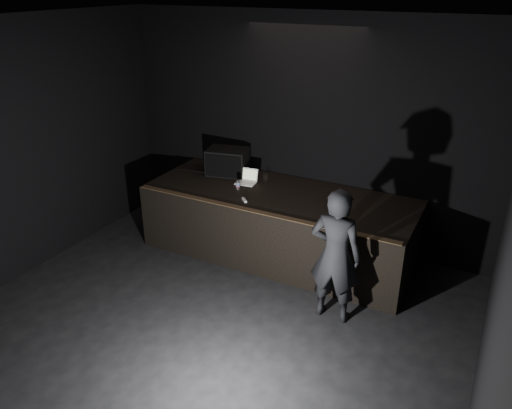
{
  "coord_description": "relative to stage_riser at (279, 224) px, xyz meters",
  "views": [
    {
      "loc": [
        2.81,
        -3.41,
        3.91
      ],
      "look_at": [
        -0.16,
        2.3,
        0.96
      ],
      "focal_mm": 35.0,
      "sensor_mm": 36.0,
      "label": 1
    }
  ],
  "objects": [
    {
      "name": "stage_riser",
      "position": [
        0.0,
        0.0,
        0.0
      ],
      "size": [
        4.0,
        1.5,
        1.0
      ],
      "primitive_type": "cube",
      "color": "black",
      "rests_on": "ground"
    },
    {
      "name": "beer_can",
      "position": [
        -0.62,
        -0.14,
        0.57
      ],
      "size": [
        0.06,
        0.06,
        0.15
      ],
      "color": "silver",
      "rests_on": "stage_riser"
    },
    {
      "name": "cable",
      "position": [
        -1.37,
        0.21,
        0.51
      ],
      "size": [
        1.01,
        0.13,
        0.02
      ],
      "primitive_type": "cylinder",
      "rotation": [
        0.0,
        1.57,
        0.11
      ],
      "color": "black",
      "rests_on": "stage_riser"
    },
    {
      "name": "plastic_cup",
      "position": [
        -0.41,
        0.37,
        0.55
      ],
      "size": [
        0.08,
        0.08,
        0.1
      ],
      "primitive_type": "cylinder",
      "color": "white",
      "rests_on": "stage_riser"
    },
    {
      "name": "room_walls",
      "position": [
        0.0,
        -2.73,
        1.52
      ],
      "size": [
        6.1,
        7.1,
        3.52
      ],
      "color": "black",
      "rests_on": "ground"
    },
    {
      "name": "person",
      "position": [
        1.27,
        -1.12,
        0.37
      ],
      "size": [
        0.64,
        0.43,
        1.74
      ],
      "primitive_type": "imported",
      "rotation": [
        0.0,
        0.0,
        3.17
      ],
      "color": "black",
      "rests_on": "ground"
    },
    {
      "name": "wii_remote",
      "position": [
        -0.33,
        -0.47,
        0.51
      ],
      "size": [
        0.13,
        0.13,
        0.03
      ],
      "primitive_type": "cube",
      "rotation": [
        0.0,
        0.0,
        0.78
      ],
      "color": "white",
      "rests_on": "stage_riser"
    },
    {
      "name": "ground",
      "position": [
        0.0,
        -2.73,
        -0.5
      ],
      "size": [
        7.0,
        7.0,
        0.0
      ],
      "primitive_type": "plane",
      "color": "black",
      "rests_on": "ground"
    },
    {
      "name": "riser_lip",
      "position": [
        0.0,
        -0.71,
        0.51
      ],
      "size": [
        3.92,
        0.1,
        0.01
      ],
      "primitive_type": "cube",
      "color": "brown",
      "rests_on": "stage_riser"
    },
    {
      "name": "laptop",
      "position": [
        -0.63,
        0.17,
        0.55
      ],
      "size": [
        0.32,
        0.3,
        0.2
      ],
      "rotation": [
        0.0,
        0.0,
        0.11
      ],
      "color": "white",
      "rests_on": "stage_riser"
    },
    {
      "name": "stage_monitor",
      "position": [
        -1.08,
        0.34,
        0.71
      ],
      "size": [
        0.71,
        0.58,
        0.42
      ],
      "rotation": [
        0.0,
        0.0,
        0.21
      ],
      "color": "black",
      "rests_on": "stage_riser"
    }
  ]
}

